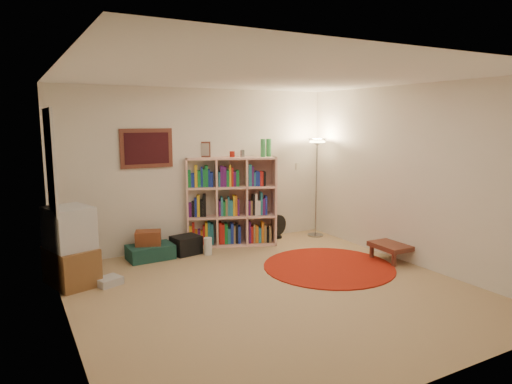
# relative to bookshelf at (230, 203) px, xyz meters

# --- Properties ---
(room) EXTENTS (4.54, 4.54, 2.54)m
(room) POSITION_rel_bookshelf_xyz_m (-0.49, -2.04, 0.57)
(room) COLOR tan
(room) RESTS_ON ground
(bookshelf) EXTENTS (1.48, 0.90, 1.72)m
(bookshelf) POSITION_rel_bookshelf_xyz_m (0.00, 0.00, 0.00)
(bookshelf) COLOR #FFBEAA
(bookshelf) RESTS_ON ground
(floor_lamp) EXTENTS (0.39, 0.39, 1.70)m
(floor_lamp) POSITION_rel_bookshelf_xyz_m (1.54, -0.23, 0.72)
(floor_lamp) COLOR #999B9E
(floor_lamp) RESTS_ON ground
(floor_fan) EXTENTS (0.36, 0.23, 0.40)m
(floor_fan) POSITION_rel_bookshelf_xyz_m (0.88, -0.03, -0.49)
(floor_fan) COLOR black
(floor_fan) RESTS_ON ground
(tv_stand) EXTENTS (0.64, 0.78, 0.98)m
(tv_stand) POSITION_rel_bookshelf_xyz_m (-2.51, -0.72, -0.22)
(tv_stand) COLOR brown
(tv_stand) RESTS_ON ground
(dvd_box) EXTENTS (0.36, 0.33, 0.10)m
(dvd_box) POSITION_rel_bookshelf_xyz_m (-2.13, -0.96, -0.64)
(dvd_box) COLOR silver
(dvd_box) RESTS_ON ground
(suitcase) EXTENTS (0.66, 0.44, 0.21)m
(suitcase) POSITION_rel_bookshelf_xyz_m (-1.37, -0.16, -0.59)
(suitcase) COLOR #143731
(suitcase) RESTS_ON ground
(wicker_basket) EXTENTS (0.43, 0.36, 0.21)m
(wicker_basket) POSITION_rel_bookshelf_xyz_m (-1.39, -0.13, -0.38)
(wicker_basket) COLOR #642D19
(wicker_basket) RESTS_ON suitcase
(duffel_bag) EXTENTS (0.45, 0.40, 0.28)m
(duffel_bag) POSITION_rel_bookshelf_xyz_m (-0.82, -0.17, -0.55)
(duffel_bag) COLOR black
(duffel_bag) RESTS_ON ground
(paper_towel) EXTENTS (0.15, 0.15, 0.26)m
(paper_towel) POSITION_rel_bookshelf_xyz_m (-0.55, -0.37, -0.56)
(paper_towel) COLOR silver
(paper_towel) RESTS_ON ground
(red_rug) EXTENTS (1.80, 1.80, 0.02)m
(red_rug) POSITION_rel_bookshelf_xyz_m (0.69, -1.72, -0.68)
(red_rug) COLOR maroon
(red_rug) RESTS_ON ground
(side_table) EXTENTS (0.57, 0.57, 0.26)m
(side_table) POSITION_rel_bookshelf_xyz_m (1.71, -1.92, -0.48)
(side_table) COLOR #52251C
(side_table) RESTS_ON ground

